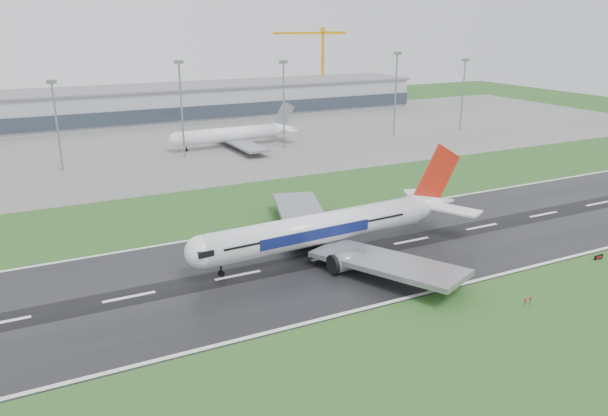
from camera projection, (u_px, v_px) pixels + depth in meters
ground at (411, 241)px, 125.75m from camera, size 520.00×520.00×0.00m
runway at (411, 241)px, 125.73m from camera, size 400.00×45.00×0.10m
apron at (223, 140)px, 232.04m from camera, size 400.00×130.00×0.08m
terminal at (182, 103)px, 280.75m from camera, size 240.00×36.00×15.00m
main_airliner at (337, 207)px, 117.32m from camera, size 67.44×64.56×18.94m
parked_airliner at (232, 127)px, 217.07m from camera, size 53.22×49.80×15.10m
tower_crane at (323, 66)px, 325.83m from camera, size 42.18×7.83×41.90m
runway_sign at (598, 257)px, 115.82m from camera, size 2.31×0.55×1.04m
floodmast_1 at (57, 128)px, 180.19m from camera, size 0.64×0.64×27.23m
floodmast_2 at (182, 112)px, 196.30m from camera, size 0.64×0.64×31.92m
floodmast_3 at (284, 107)px, 212.67m from camera, size 0.64×0.64×30.78m
floodmast_4 at (395, 96)px, 233.47m from camera, size 0.64×0.64×32.66m
floodmast_5 at (463, 96)px, 248.97m from camera, size 0.64×0.64×29.06m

